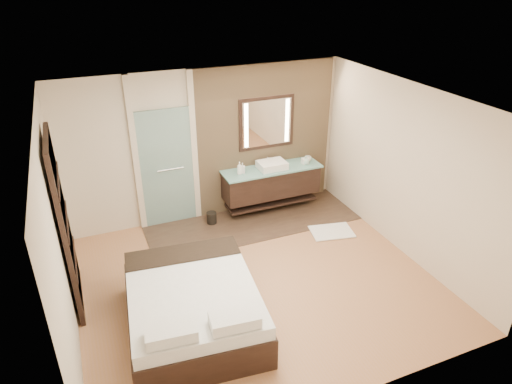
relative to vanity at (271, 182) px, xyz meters
name	(u,v)px	position (x,y,z in m)	size (l,w,h in m)	color
floor	(256,281)	(-1.10, -1.92, -0.58)	(5.00, 5.00, 0.00)	#AF7549
tile_strip	(253,222)	(-0.50, -0.32, -0.57)	(3.80, 1.30, 0.01)	#36231D
stone_wall	(265,138)	(0.00, 0.29, 0.77)	(2.60, 0.08, 2.70)	tan
vanity	(271,182)	(0.00, 0.00, 0.00)	(1.85, 0.55, 0.88)	black
mirror_unit	(267,123)	(0.00, 0.24, 1.07)	(1.06, 0.04, 0.96)	black
frosted_door	(166,164)	(-1.85, 0.28, 0.56)	(1.10, 0.12, 2.70)	#BCEEE7
shoji_partition	(65,224)	(-3.53, -1.32, 0.63)	(0.06, 1.20, 2.40)	black
bed	(193,306)	(-2.20, -2.46, -0.26)	(1.80, 2.16, 0.77)	black
bath_mat	(332,232)	(0.64, -1.17, -0.56)	(0.72, 0.50, 0.02)	white
waste_bin	(212,218)	(-1.20, -0.07, -0.47)	(0.18, 0.18, 0.22)	black
tissue_box	(305,161)	(0.66, -0.06, 0.33)	(0.12, 0.12, 0.10)	silver
soap_bottle_a	(240,168)	(-0.63, -0.03, 0.40)	(0.09, 0.09, 0.23)	white
soap_bottle_b	(243,168)	(-0.56, 0.00, 0.38)	(0.08, 0.09, 0.19)	#B2B2B2
soap_bottle_c	(306,160)	(0.66, -0.08, 0.37)	(0.13, 0.13, 0.16)	#AAD6CE
cup	(308,159)	(0.76, 0.02, 0.33)	(0.13, 0.13, 0.10)	silver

